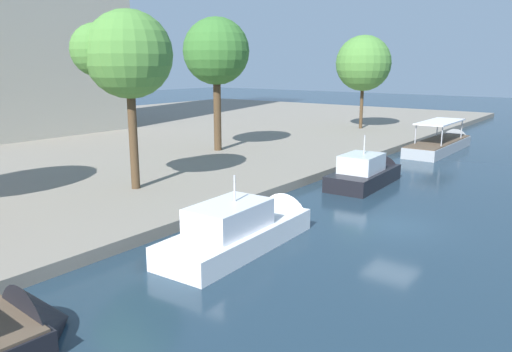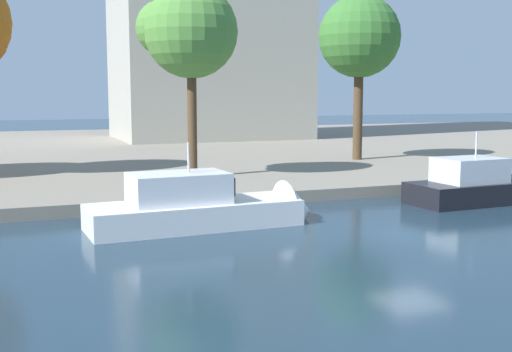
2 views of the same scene
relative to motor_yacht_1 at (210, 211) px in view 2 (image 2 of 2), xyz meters
The scene contains 6 objects.
ground_plane 7.67m from the motor_yacht_1, 34.56° to the right, with size 220.00×220.00×0.00m, color #1E3342.
dock_promenade 31.68m from the motor_yacht_1, 78.53° to the left, with size 120.00×55.00×0.57m, color gray.
motor_yacht_1 is the anchor object (origin of this frame).
motor_yacht_2 13.97m from the motor_yacht_1, ahead, with size 7.77×3.00×4.40m.
tree_2 23.41m from the motor_yacht_1, 44.87° to the left, with size 5.55×5.61×11.13m.
tree_3 13.14m from the motor_yacht_1, 79.22° to the left, with size 5.21×5.19×10.33m.
Camera 2 is at (-13.68, -19.41, 5.18)m, focal length 45.46 mm.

